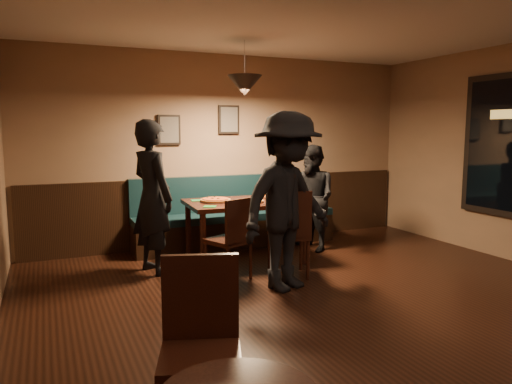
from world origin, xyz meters
TOP-DOWN VIEW (x-y plane):
  - floor at (0.00, 0.00)m, footprint 7.00×7.00m
  - wall_back at (0.00, 3.50)m, footprint 6.00×0.00m
  - wainscot at (0.00, 3.47)m, footprint 5.88×0.06m
  - booth_bench at (0.00, 3.20)m, footprint 3.00×0.60m
  - picture_left at (-0.90, 3.47)m, footprint 0.32×0.04m
  - picture_center at (0.00, 3.47)m, footprint 0.32×0.04m
  - picture_right at (0.90, 3.47)m, footprint 0.32×0.04m
  - pendant_lamp at (-0.20, 2.37)m, footprint 0.44×0.44m
  - dining_table at (-0.20, 2.37)m, footprint 1.53×1.04m
  - chair_near_left at (-0.67, 1.74)m, footprint 0.55×0.55m
  - chair_near_right at (0.02, 1.59)m, footprint 0.57×0.57m
  - diner_left at (-1.38, 2.37)m, footprint 0.63×0.77m
  - diner_right at (0.88, 2.52)m, footprint 0.62×0.77m
  - diner_front at (-0.20, 1.18)m, footprint 1.39×1.08m
  - pizza_a at (-0.57, 2.45)m, footprint 0.46×0.46m
  - pizza_b at (-0.17, 2.22)m, footprint 0.37×0.37m
  - pizza_c at (0.26, 2.52)m, footprint 0.40×0.40m
  - soda_glass at (0.44, 2.12)m, footprint 0.09×0.09m
  - tabasco_bottle at (0.38, 2.36)m, footprint 0.03×0.03m
  - napkin_a at (-0.75, 2.64)m, footprint 0.19×0.19m
  - napkin_b at (-0.76, 2.10)m, footprint 0.20×0.20m
  - cutlery_set at (-0.19, 1.96)m, footprint 0.18×0.04m
  - cafe_chair_far at (-1.82, -0.89)m, footprint 0.56×0.56m

SIDE VIEW (x-z plane):
  - floor at x=0.00m, z-range 0.00..0.00m
  - dining_table at x=-0.20m, z-range 0.00..0.79m
  - chair_near_left at x=-0.67m, z-range 0.00..0.95m
  - cafe_chair_far at x=-1.82m, z-range 0.00..1.00m
  - wainscot at x=0.00m, z-range 0.00..1.00m
  - booth_bench at x=0.00m, z-range 0.00..1.00m
  - chair_near_right at x=0.02m, z-range 0.00..1.02m
  - diner_right at x=0.88m, z-range 0.00..1.50m
  - cutlery_set at x=-0.19m, z-range 0.79..0.80m
  - napkin_b at x=-0.76m, z-range 0.79..0.80m
  - napkin_a at x=-0.75m, z-range 0.79..0.80m
  - pizza_b at x=-0.17m, z-range 0.79..0.83m
  - pizza_c at x=0.26m, z-range 0.79..0.83m
  - pizza_a at x=-0.57m, z-range 0.79..0.84m
  - tabasco_bottle at x=0.38m, z-range 0.79..0.91m
  - soda_glass at x=0.44m, z-range 0.79..0.95m
  - diner_left at x=-1.38m, z-range 0.00..1.82m
  - diner_front at x=-0.20m, z-range 0.00..1.89m
  - wall_back at x=0.00m, z-range -1.60..4.40m
  - picture_left at x=-0.90m, z-range 1.49..1.91m
  - picture_right at x=0.90m, z-range 1.49..1.91m
  - picture_center at x=0.00m, z-range 1.64..2.06m
  - pendant_lamp at x=-0.20m, z-range 2.12..2.38m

